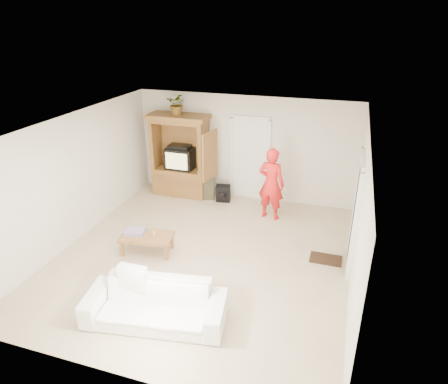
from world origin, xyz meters
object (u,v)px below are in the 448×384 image
object	(u,v)px
man	(271,184)
coffee_table	(147,238)
sofa	(155,304)
armoire	(181,161)

from	to	relation	value
man	coffee_table	xyz separation A→B (m)	(-2.00, -2.22, -0.52)
man	sofa	xyz separation A→B (m)	(-0.96, -3.93, -0.53)
armoire	coffee_table	distance (m)	2.97
man	sofa	world-z (taller)	man
man	coffee_table	bearing A→B (deg)	59.35
armoire	sofa	world-z (taller)	armoire
sofa	man	bearing A→B (deg)	67.24
sofa	coffee_table	distance (m)	2.00
man	sofa	size ratio (longest dim) A/B	0.79
coffee_table	sofa	bearing A→B (deg)	-68.32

